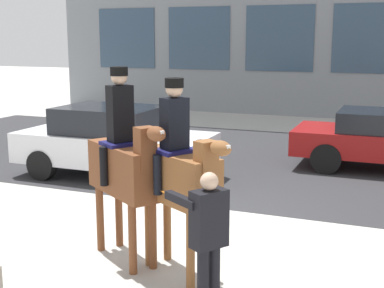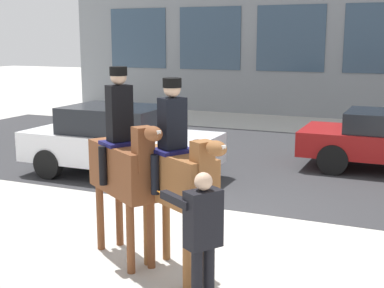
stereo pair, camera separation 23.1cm
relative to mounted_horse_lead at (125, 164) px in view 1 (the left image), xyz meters
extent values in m
plane|color=#B2AFA8|center=(0.44, 2.14, -1.39)|extent=(80.00, 80.00, 0.00)
cube|color=#2D2D30|center=(0.44, 6.89, -1.39)|extent=(23.28, 8.50, 0.01)
cube|color=#33475B|center=(-8.09, 14.97, 1.69)|extent=(2.73, 0.02, 2.58)
cube|color=#33475B|center=(-4.68, 14.97, 1.69)|extent=(2.73, 0.02, 2.58)
cube|color=#33475B|center=(-1.26, 14.97, 1.69)|extent=(2.73, 0.02, 2.58)
cube|color=#33475B|center=(2.15, 14.97, 1.69)|extent=(2.73, 0.02, 2.58)
cube|color=brown|center=(-0.03, 0.02, -0.08)|extent=(1.39, 1.13, 0.67)
cylinder|color=brown|center=(0.47, -0.13, -0.90)|extent=(0.11, 0.11, 0.97)
cylinder|color=brown|center=(0.30, -0.38, -0.90)|extent=(0.11, 0.11, 0.97)
cylinder|color=brown|center=(-0.35, 0.42, -0.90)|extent=(0.11, 0.11, 0.97)
cylinder|color=brown|center=(-0.52, 0.16, -0.90)|extent=(0.11, 0.11, 0.97)
cube|color=brown|center=(0.48, -0.32, 0.31)|extent=(0.30, 0.31, 0.57)
cube|color=black|center=(0.38, -0.25, 0.33)|extent=(0.08, 0.09, 0.52)
ellipsoid|color=brown|center=(0.71, -0.47, 0.55)|extent=(0.37, 0.34, 0.19)
cube|color=silver|center=(0.79, -0.52, 0.57)|extent=(0.12, 0.10, 0.08)
cylinder|color=black|center=(-0.63, 0.42, -0.19)|extent=(0.09, 0.09, 0.55)
cube|color=#14144C|center=(-0.08, 0.06, 0.27)|extent=(0.61, 0.63, 0.05)
cube|color=black|center=(-0.08, 0.06, 0.69)|extent=(0.36, 0.39, 0.77)
sphere|color=#D1A889|center=(-0.08, 0.06, 1.18)|extent=(0.22, 0.22, 0.22)
cylinder|color=black|center=(-0.08, 0.06, 1.26)|extent=(0.24, 0.24, 0.12)
cylinder|color=black|center=(0.07, 0.28, -0.01)|extent=(0.11, 0.11, 0.54)
cylinder|color=black|center=(-0.23, -0.17, -0.01)|extent=(0.11, 0.11, 0.54)
cube|color=brown|center=(0.86, -0.15, -0.07)|extent=(1.35, 1.05, 0.65)
cylinder|color=brown|center=(1.34, -0.26, -0.89)|extent=(0.11, 0.11, 1.00)
cylinder|color=brown|center=(1.18, -0.53, -0.89)|extent=(0.11, 0.11, 1.00)
cylinder|color=brown|center=(0.53, 0.22, -0.89)|extent=(0.11, 0.11, 1.00)
cylinder|color=brown|center=(0.37, -0.05, -0.89)|extent=(0.11, 0.11, 1.00)
cube|color=brown|center=(1.35, -0.45, 0.27)|extent=(0.30, 0.31, 0.47)
cube|color=#382314|center=(1.25, -0.39, 0.29)|extent=(0.07, 0.09, 0.42)
ellipsoid|color=brown|center=(1.58, -0.58, 0.46)|extent=(0.36, 0.32, 0.18)
cube|color=silver|center=(1.66, -0.63, 0.48)|extent=(0.12, 0.10, 0.07)
cylinder|color=#382314|center=(0.26, 0.20, -0.17)|extent=(0.09, 0.09, 0.55)
cube|color=#14144C|center=(0.80, -0.12, 0.28)|extent=(0.58, 0.61, 0.05)
cube|color=black|center=(0.80, -0.12, 0.63)|extent=(0.35, 0.39, 0.65)
sphere|color=#D1A889|center=(0.80, -0.12, 1.07)|extent=(0.22, 0.22, 0.22)
cylinder|color=black|center=(0.80, -0.12, 1.15)|extent=(0.24, 0.24, 0.12)
cylinder|color=black|center=(0.94, 0.11, 0.00)|extent=(0.11, 0.11, 0.52)
cylinder|color=black|center=(0.66, -0.35, 0.00)|extent=(0.11, 0.11, 0.52)
cylinder|color=black|center=(1.57, -1.12, -0.98)|extent=(0.13, 0.13, 0.83)
cylinder|color=black|center=(1.66, -0.98, -0.98)|extent=(0.13, 0.13, 0.83)
cube|color=black|center=(1.61, -1.05, -0.24)|extent=(0.40, 0.46, 0.65)
sphere|color=#D1A889|center=(1.61, -1.05, 0.18)|extent=(0.20, 0.20, 0.20)
cube|color=black|center=(1.28, -1.05, -0.06)|extent=(0.51, 0.38, 0.09)
cone|color=orange|center=(0.99, -0.86, -0.06)|extent=(0.17, 0.14, 0.04)
cube|color=silver|center=(-2.48, 4.02, -0.72)|extent=(4.39, 1.89, 0.67)
cube|color=black|center=(-2.59, 4.02, -0.09)|extent=(2.19, 1.67, 0.58)
cylinder|color=black|center=(-1.12, 3.15, -1.06)|extent=(0.67, 0.23, 0.67)
cylinder|color=black|center=(-1.12, 4.90, -1.06)|extent=(0.67, 0.23, 0.67)
cylinder|color=black|center=(-3.84, 3.15, -1.06)|extent=(0.67, 0.23, 0.67)
cylinder|color=black|center=(-3.84, 4.90, -1.06)|extent=(0.67, 0.23, 0.67)
cylinder|color=black|center=(1.92, 6.05, -1.04)|extent=(0.71, 0.23, 0.71)
cylinder|color=black|center=(1.92, 7.80, -1.04)|extent=(0.71, 0.23, 0.71)
camera|label=1|loc=(3.50, -6.28, 1.70)|focal=50.00mm
camera|label=2|loc=(3.71, -6.19, 1.70)|focal=50.00mm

